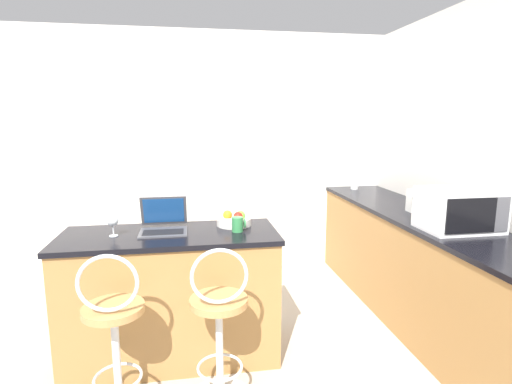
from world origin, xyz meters
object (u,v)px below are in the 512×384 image
bar_stool_far (219,332)px  mug_green (238,224)px  laptop (164,223)px  wine_glass_tall (113,221)px  fruit_bowl (234,220)px  mug_white (355,185)px  toaster (426,203)px  bar_stool_near (115,341)px  microwave (460,210)px

bar_stool_far → mug_green: mug_green is taller
laptop → wine_glass_tall: bearing=-166.1°
wine_glass_tall → fruit_bowl: size_ratio=0.59×
laptop → mug_white: (2.00, 1.38, -0.01)m
mug_white → mug_green: 2.11m
toaster → wine_glass_tall: (-2.42, -0.24, 0.01)m
toaster → bar_stool_near: bearing=-161.5°
microwave → wine_glass_tall: size_ratio=3.45×
bar_stool_near → toaster: bearing=18.5°
bar_stool_near → microwave: microwave is taller
mug_white → wine_glass_tall: 2.75m
bar_stool_near → microwave: size_ratio=1.96×
microwave → toaster: microwave is taller
toaster → wine_glass_tall: 2.43m
bar_stool_near → fruit_bowl: 1.13m
bar_stool_far → toaster: toaster is taller
bar_stool_near → mug_green: mug_green is taller
toaster → bar_stool_far: bearing=-156.0°
toaster → microwave: bearing=-96.1°
laptop → mug_green: bearing=-11.6°
bar_stool_far → microwave: microwave is taller
laptop → mug_green: 0.52m
toaster → wine_glass_tall: size_ratio=1.93×
laptop → wine_glass_tall: size_ratio=2.18×
fruit_bowl → bar_stool_far: bearing=-103.8°
bar_stool_far → mug_white: 2.66m
microwave → fruit_bowl: microwave is taller
laptop → fruit_bowl: bearing=7.0°
fruit_bowl → mug_white: bearing=41.4°
microwave → wine_glass_tall: microwave is taller
mug_green → fruit_bowl: bearing=92.4°
laptop → toaster: bearing=4.4°
bar_stool_far → toaster: bearing=24.0°
microwave → bar_stool_near: bearing=-172.5°
fruit_bowl → mug_green: size_ratio=2.47×
bar_stool_near → wine_glass_tall: size_ratio=6.75×
bar_stool_far → toaster: 2.00m
laptop → microwave: microwave is taller
microwave → mug_green: microwave is taller
laptop → mug_white: size_ratio=3.20×
bar_stool_far → mug_green: (0.18, 0.52, 0.50)m
bar_stool_far → wine_glass_tall: size_ratio=6.75×
microwave → fruit_bowl: bearing=165.9°
wine_glass_tall → fruit_bowl: bearing=9.7°
bar_stool_far → mug_white: bearing=50.2°
bar_stool_near → fruit_bowl: bearing=42.3°
mug_green → toaster: bearing=9.5°
microwave → toaster: size_ratio=1.79×
toaster → wine_glass_tall: toaster is taller
bar_stool_near → mug_white: (2.26, 2.01, 0.50)m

